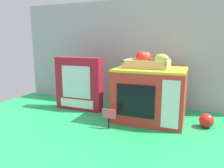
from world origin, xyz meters
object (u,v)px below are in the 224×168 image
at_px(food_groups_crate, 149,62).
at_px(price_sign, 109,116).
at_px(cookie_set_box, 79,84).
at_px(toy_microwave, 150,94).
at_px(loose_toy_apple, 206,121).

xyz_separation_m(food_groups_crate, price_sign, (-0.14, -0.25, -0.25)).
bearing_deg(cookie_set_box, toy_microwave, -2.20).
bearing_deg(loose_toy_apple, price_sign, -156.67).
bearing_deg(cookie_set_box, food_groups_crate, 2.98).
relative_size(food_groups_crate, loose_toy_apple, 3.25).
height_order(toy_microwave, cookie_set_box, cookie_set_box).
bearing_deg(food_groups_crate, loose_toy_apple, -9.60).
relative_size(toy_microwave, loose_toy_apple, 5.11).
relative_size(food_groups_crate, cookie_set_box, 0.71).
xyz_separation_m(food_groups_crate, cookie_set_box, (-0.43, -0.02, -0.15)).
distance_m(price_sign, loose_toy_apple, 0.49).
bearing_deg(loose_toy_apple, toy_microwave, 177.44).
relative_size(toy_microwave, cookie_set_box, 1.11).
height_order(price_sign, loose_toy_apple, price_sign).
relative_size(cookie_set_box, loose_toy_apple, 4.59).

